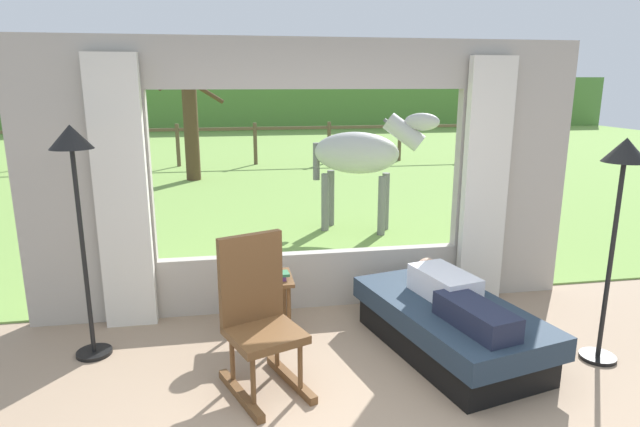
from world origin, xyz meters
name	(u,v)px	position (x,y,z in m)	size (l,w,h in m)	color
back_wall_with_window	(312,182)	(0.00, 2.26, 1.25)	(5.20, 0.12, 2.55)	#ADA599
curtain_panel_left	(122,196)	(-1.69, 2.12, 1.20)	(0.44, 0.10, 2.40)	silver
curtain_panel_right	(485,184)	(1.69, 2.12, 1.20)	(0.44, 0.10, 2.40)	silver
outdoor_pasture_lawn	(253,157)	(0.00, 13.16, 0.01)	(36.00, 21.68, 0.02)	#759E47
distant_hill_ridge	(241,103)	(0.00, 23.00, 1.20)	(36.00, 2.00, 2.40)	#54843A
recliner_sofa	(449,326)	(0.96, 1.13, 0.22)	(1.26, 1.86, 0.42)	black
reclining_person	(454,294)	(0.96, 1.09, 0.52)	(0.47, 1.43, 0.22)	silver
rocking_chair	(258,315)	(-0.61, 0.90, 0.55)	(0.68, 0.80, 1.12)	brown
side_table	(267,287)	(-0.48, 1.73, 0.43)	(0.44, 0.44, 0.52)	brown
potted_plant	(256,255)	(-0.56, 1.79, 0.70)	(0.22, 0.22, 0.32)	silver
book_stack	(277,276)	(-0.40, 1.67, 0.55)	(0.19, 0.16, 0.06)	#59336B
floor_lamp_left	(74,173)	(-1.91, 1.58, 1.50)	(0.32, 0.32, 1.86)	black
floor_lamp_right	(621,184)	(2.09, 0.80, 1.43)	(0.32, 0.32, 1.77)	black
horse	(362,154)	(1.14, 4.81, 1.16)	(1.76, 1.13, 1.73)	#B2B2AD
pasture_tree	(191,117)	(-1.50, 9.59, 1.41)	(1.56, 1.58, 2.95)	#4C3823
pasture_fence_line	(255,137)	(0.00, 11.68, 0.74)	(16.10, 0.10, 1.10)	brown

